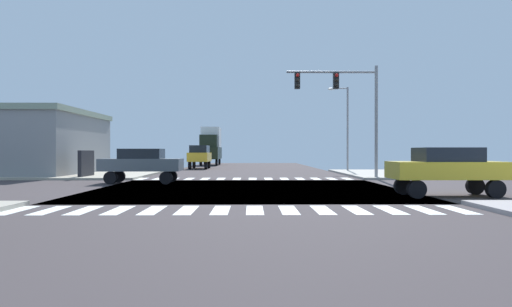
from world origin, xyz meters
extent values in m
cube|color=#3C3436|center=(0.00, 0.00, -0.03)|extent=(14.00, 90.00, 0.05)
cube|color=#3C3436|center=(0.00, 0.00, -0.03)|extent=(90.00, 12.00, 0.05)
cube|color=#A09B91|center=(13.00, 12.00, 0.07)|extent=(12.00, 12.00, 0.14)
cube|color=#A79F8C|center=(-13.00, 12.00, 0.07)|extent=(12.00, 12.00, 0.14)
cube|color=white|center=(-6.75, -7.30, 0.00)|extent=(0.50, 2.00, 0.01)
cube|color=white|center=(-5.75, -7.30, 0.00)|extent=(0.50, 2.00, 0.01)
cube|color=white|center=(-4.75, -7.30, 0.00)|extent=(0.50, 2.00, 0.01)
cube|color=white|center=(-3.75, -7.30, 0.00)|extent=(0.50, 2.00, 0.01)
cube|color=white|center=(-2.75, -7.30, 0.00)|extent=(0.50, 2.00, 0.01)
cube|color=white|center=(-1.75, -7.30, 0.00)|extent=(0.50, 2.00, 0.01)
cube|color=white|center=(-0.75, -7.30, 0.00)|extent=(0.50, 2.00, 0.01)
cube|color=white|center=(0.25, -7.30, 0.00)|extent=(0.50, 2.00, 0.01)
cube|color=white|center=(1.25, -7.30, 0.00)|extent=(0.50, 2.00, 0.01)
cube|color=white|center=(2.25, -7.30, 0.00)|extent=(0.50, 2.00, 0.01)
cube|color=white|center=(3.25, -7.30, 0.00)|extent=(0.50, 2.00, 0.01)
cube|color=white|center=(4.25, -7.30, 0.00)|extent=(0.50, 2.00, 0.01)
cube|color=white|center=(5.25, -7.30, 0.00)|extent=(0.50, 2.00, 0.01)
cube|color=white|center=(6.25, -7.30, 0.00)|extent=(0.50, 2.00, 0.01)
cube|color=white|center=(-6.75, 7.30, 0.00)|extent=(0.50, 2.00, 0.01)
cube|color=white|center=(-5.75, 7.30, 0.00)|extent=(0.50, 2.00, 0.01)
cube|color=white|center=(-4.75, 7.30, 0.00)|extent=(0.50, 2.00, 0.01)
cube|color=white|center=(-3.75, 7.30, 0.00)|extent=(0.50, 2.00, 0.01)
cube|color=white|center=(-2.75, 7.30, 0.00)|extent=(0.50, 2.00, 0.01)
cube|color=white|center=(-1.75, 7.30, 0.00)|extent=(0.50, 2.00, 0.01)
cube|color=white|center=(-0.75, 7.30, 0.00)|extent=(0.50, 2.00, 0.01)
cube|color=white|center=(0.25, 7.30, 0.00)|extent=(0.50, 2.00, 0.01)
cube|color=white|center=(1.25, 7.30, 0.00)|extent=(0.50, 2.00, 0.01)
cube|color=white|center=(2.25, 7.30, 0.00)|extent=(0.50, 2.00, 0.01)
cube|color=white|center=(3.25, 7.30, 0.00)|extent=(0.50, 2.00, 0.01)
cube|color=white|center=(4.25, 7.30, 0.00)|extent=(0.50, 2.00, 0.01)
cube|color=white|center=(5.25, 7.30, 0.00)|extent=(0.50, 2.00, 0.01)
cube|color=white|center=(6.25, 7.30, 0.00)|extent=(0.50, 2.00, 0.01)
cylinder|color=gray|center=(8.01, 6.92, 3.56)|extent=(0.20, 0.20, 7.11)
cylinder|color=gray|center=(5.19, 6.92, 6.71)|extent=(5.65, 0.14, 0.14)
cube|color=black|center=(5.47, 6.92, 6.16)|extent=(0.32, 0.40, 1.00)
sphere|color=red|center=(5.47, 6.68, 6.47)|extent=(0.22, 0.22, 0.22)
sphere|color=black|center=(5.47, 6.68, 6.16)|extent=(0.22, 0.22, 0.22)
sphere|color=black|center=(5.47, 6.68, 5.85)|extent=(0.22, 0.22, 0.22)
cube|color=black|center=(3.05, 6.92, 6.16)|extent=(0.32, 0.40, 1.00)
sphere|color=red|center=(3.05, 6.68, 6.47)|extent=(0.22, 0.22, 0.22)
sphere|color=black|center=(3.05, 6.68, 6.16)|extent=(0.22, 0.22, 0.22)
sphere|color=black|center=(3.05, 6.68, 5.85)|extent=(0.22, 0.22, 0.22)
cylinder|color=gray|center=(8.36, 16.40, 3.59)|extent=(0.16, 0.16, 7.19)
cylinder|color=gray|center=(7.66, 16.40, 7.09)|extent=(1.40, 0.10, 0.10)
ellipsoid|color=silver|center=(6.96, 16.40, 7.04)|extent=(0.60, 0.32, 0.20)
cube|color=gray|center=(-18.00, 12.20, 2.18)|extent=(11.93, 10.36, 4.36)
cube|color=gray|center=(-18.00, 12.20, 4.56)|extent=(12.23, 10.66, 0.40)
cube|color=black|center=(-10.54, 8.02, 0.90)|extent=(0.24, 2.20, 1.80)
cylinder|color=black|center=(-4.34, 4.22, 0.34)|extent=(0.68, 0.26, 0.68)
cylinder|color=black|center=(-4.34, 2.78, 0.34)|extent=(0.68, 0.26, 0.68)
cylinder|color=black|center=(-7.27, 4.22, 0.34)|extent=(0.68, 0.26, 0.68)
cylinder|color=black|center=(-7.27, 2.78, 0.34)|extent=(0.68, 0.26, 0.68)
cube|color=#565E66|center=(-5.80, 3.50, 1.01)|extent=(4.30, 1.80, 0.66)
cube|color=black|center=(-5.80, 3.50, 1.61)|extent=(2.24, 1.55, 0.54)
cylinder|color=black|center=(-4.22, 21.79, 0.37)|extent=(0.26, 0.74, 0.74)
cylinder|color=black|center=(-5.78, 21.79, 0.37)|extent=(0.26, 0.74, 0.74)
cylinder|color=black|center=(-4.22, 24.92, 0.37)|extent=(0.26, 0.74, 0.74)
cylinder|color=black|center=(-5.78, 24.92, 0.37)|extent=(0.26, 0.74, 0.74)
cube|color=gold|center=(-5.00, 23.35, 1.18)|extent=(1.96, 4.60, 0.88)
cube|color=black|center=(-5.00, 23.35, 1.98)|extent=(1.69, 3.22, 0.72)
cylinder|color=black|center=(6.24, -4.22, 0.34)|extent=(0.68, 0.26, 0.68)
cylinder|color=black|center=(6.24, -2.78, 0.34)|extent=(0.68, 0.26, 0.68)
cylinder|color=black|center=(9.16, -4.22, 0.34)|extent=(0.68, 0.26, 0.68)
cylinder|color=black|center=(9.16, -2.78, 0.34)|extent=(0.68, 0.26, 0.68)
cube|color=gold|center=(7.70, -3.50, 1.01)|extent=(4.30, 1.80, 0.66)
cube|color=black|center=(7.70, -3.50, 1.61)|extent=(2.24, 1.55, 0.54)
cylinder|color=black|center=(-4.04, 32.47, 0.40)|extent=(0.26, 0.80, 0.80)
cylinder|color=black|center=(-5.96, 32.47, 0.40)|extent=(0.26, 0.80, 0.80)
cylinder|color=black|center=(-4.04, 37.36, 0.40)|extent=(0.26, 0.80, 0.80)
cylinder|color=black|center=(-5.96, 37.36, 0.40)|extent=(0.26, 0.80, 0.80)
cube|color=black|center=(-5.00, 34.92, 1.54)|extent=(2.40, 7.20, 1.49)
cube|color=white|center=(-5.00, 36.00, 3.57)|extent=(2.30, 4.18, 2.56)
cube|color=black|center=(-5.00, 32.76, 3.03)|extent=(2.11, 2.02, 1.49)
camera|label=1|loc=(0.13, -19.94, 1.72)|focal=30.18mm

